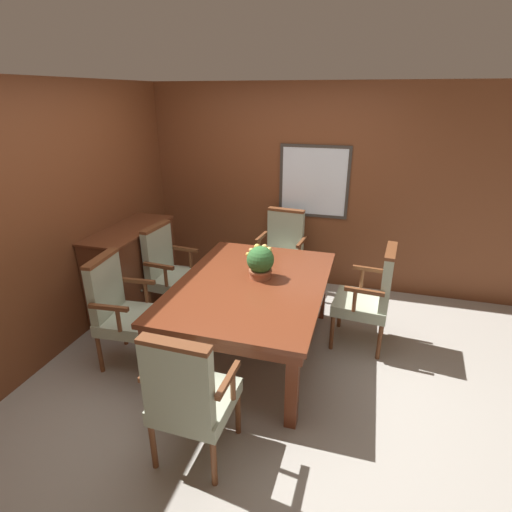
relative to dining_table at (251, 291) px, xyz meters
The scene contains 11 objects.
ground_plane 0.67m from the dining_table, 112.85° to the right, with size 14.00×14.00×0.00m, color #A39E93.
wall_back 1.81m from the dining_table, 92.29° to the left, with size 7.20×0.08×2.45m.
wall_left 1.89m from the dining_table, behind, with size 0.06×7.20×2.45m.
dining_table is the anchor object (origin of this frame).
chair_head_far 1.34m from the dining_table, 90.57° to the left, with size 0.57×0.55×1.02m.
chair_left_near 1.17m from the dining_table, 157.39° to the right, with size 0.54×0.57×1.02m.
chair_head_near 1.30m from the dining_table, 91.14° to the right, with size 0.55×0.52×1.02m.
chair_right_far 1.14m from the dining_table, 22.13° to the left, with size 0.54×0.57×1.02m.
chair_left_far 1.15m from the dining_table, 157.81° to the left, with size 0.54×0.57×1.02m.
potted_plant 0.28m from the dining_table, 70.84° to the left, with size 0.26×0.25×0.31m.
sideboard_cabinet 1.58m from the dining_table, 164.22° to the left, with size 0.51×1.15×0.97m.
Camera 1 is at (1.01, -2.93, 2.32)m, focal length 28.00 mm.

